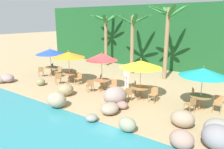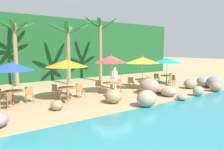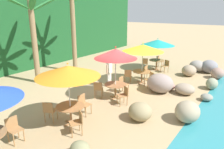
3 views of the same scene
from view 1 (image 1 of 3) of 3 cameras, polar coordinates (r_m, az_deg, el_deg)
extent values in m
plane|color=tan|center=(14.54, -1.08, -4.12)|extent=(120.00, 120.00, 0.00)
cube|color=tan|center=(14.54, -1.08, -4.11)|extent=(18.00, 5.20, 0.01)
cube|color=#194C23|center=(21.77, 13.19, 9.82)|extent=(28.00, 2.40, 6.00)
ellipsoid|color=gray|center=(10.92, -0.61, -9.06)|extent=(0.90, 1.05, 0.57)
ellipsoid|color=gray|center=(9.79, 26.49, -12.89)|extent=(1.12, 1.11, 0.80)
ellipsoid|color=gray|center=(9.33, 4.10, -13.19)|extent=(0.79, 0.63, 0.64)
ellipsoid|color=#90815B|center=(13.70, -12.26, -4.00)|extent=(0.94, 0.97, 0.75)
ellipsoid|color=#807F59|center=(16.26, -18.51, -1.95)|extent=(0.59, 0.64, 0.50)
ellipsoid|color=gray|center=(12.00, 0.81, -5.67)|extent=(1.25, 1.43, 1.02)
ellipsoid|color=#976C63|center=(11.55, 2.70, -8.16)|extent=(0.65, 0.62, 0.40)
ellipsoid|color=gray|center=(12.01, -14.55, -6.56)|extent=(1.08, 0.96, 0.86)
ellipsoid|color=gray|center=(10.27, -5.47, -11.42)|extent=(0.59, 0.57, 0.35)
ellipsoid|color=#7B6C5D|center=(18.06, -27.65, -1.30)|extent=(0.78, 0.65, 0.48)
ellipsoid|color=gray|center=(9.05, 26.38, -14.75)|extent=(1.14, 1.11, 0.92)
ellipsoid|color=gray|center=(18.07, -26.20, -0.89)|extent=(1.13, 0.93, 0.62)
ellipsoid|color=gray|center=(8.63, 18.11, -16.13)|extent=(0.90, 0.82, 0.71)
ellipsoid|color=gray|center=(10.18, 18.32, -11.14)|extent=(1.06, 0.94, 0.74)
cylinder|color=silver|center=(18.62, -16.02, 2.91)|extent=(0.04, 0.04, 2.16)
cone|color=blue|center=(18.46, -16.23, 5.88)|extent=(2.35, 2.35, 0.44)
sphere|color=blue|center=(18.42, -16.29, 6.80)|extent=(0.07, 0.07, 0.07)
cube|color=olive|center=(18.86, -15.79, -0.25)|extent=(0.60, 0.12, 0.03)
cube|color=olive|center=(18.86, -15.79, -0.25)|extent=(0.12, 0.60, 0.03)
cylinder|color=olive|center=(18.77, -15.87, 0.79)|extent=(0.09, 0.09, 0.71)
cylinder|color=olive|center=(18.69, -15.94, 1.85)|extent=(1.10, 1.10, 0.03)
cylinder|color=#9E7042|center=(17.91, -14.27, -0.23)|extent=(0.04, 0.04, 0.45)
cylinder|color=#9E7042|center=(18.18, -14.98, -0.05)|extent=(0.04, 0.04, 0.45)
cylinder|color=#9E7042|center=(18.13, -13.40, 0.00)|extent=(0.04, 0.04, 0.45)
cylinder|color=#9E7042|center=(18.40, -14.12, 0.17)|extent=(0.04, 0.04, 0.45)
cube|color=#9E7042|center=(18.10, -14.24, 0.71)|extent=(0.43, 0.43, 0.03)
cube|color=#9E7042|center=(18.17, -13.79, 1.43)|extent=(0.42, 0.05, 0.42)
cylinder|color=#9E7042|center=(19.69, -14.37, 1.09)|extent=(0.04, 0.04, 0.45)
cylinder|color=#9E7042|center=(19.36, -14.69, 0.85)|extent=(0.04, 0.04, 0.45)
cylinder|color=#9E7042|center=(19.81, -15.35, 1.10)|extent=(0.04, 0.04, 0.45)
cylinder|color=#9E7042|center=(19.48, -15.69, 0.86)|extent=(0.04, 0.04, 0.45)
cube|color=#9E7042|center=(19.53, -15.07, 1.66)|extent=(0.58, 0.58, 0.03)
cube|color=#9E7042|center=(19.56, -15.66, 2.22)|extent=(0.25, 0.38, 0.42)
cylinder|color=#9E7042|center=(18.89, -18.99, 0.18)|extent=(0.04, 0.04, 0.45)
cylinder|color=#9E7042|center=(18.91, -17.92, 0.29)|extent=(0.04, 0.04, 0.45)
cylinder|color=#9E7042|center=(18.54, -18.91, -0.07)|extent=(0.04, 0.04, 0.45)
cylinder|color=#9E7042|center=(18.57, -17.81, 0.04)|extent=(0.04, 0.04, 0.45)
cube|color=#9E7042|center=(18.67, -18.47, 0.82)|extent=(0.58, 0.58, 0.03)
cube|color=#9E7042|center=(18.44, -18.46, 1.28)|extent=(0.25, 0.38, 0.42)
cylinder|color=silver|center=(16.15, -11.37, 1.63)|extent=(0.04, 0.04, 2.24)
cone|color=orange|center=(15.96, -11.55, 5.21)|extent=(2.40, 2.40, 0.40)
sphere|color=orange|center=(15.92, -11.60, 6.21)|extent=(0.07, 0.07, 0.07)
cube|color=olive|center=(16.43, -11.18, -2.14)|extent=(0.60, 0.12, 0.03)
cube|color=olive|center=(16.43, -11.18, -2.14)|extent=(0.12, 0.60, 0.03)
cylinder|color=olive|center=(16.33, -11.24, -0.95)|extent=(0.09, 0.09, 0.71)
cylinder|color=olive|center=(16.24, -11.30, 0.26)|extent=(1.10, 1.10, 0.03)
cylinder|color=#9E7042|center=(15.56, -8.98, -2.18)|extent=(0.04, 0.04, 0.45)
cylinder|color=#9E7042|center=(15.79, -9.94, -1.96)|extent=(0.04, 0.04, 0.45)
cylinder|color=#9E7042|center=(15.81, -8.11, -1.87)|extent=(0.04, 0.04, 0.45)
cylinder|color=#9E7042|center=(16.04, -9.06, -1.67)|extent=(0.04, 0.04, 0.45)
cube|color=#9E7042|center=(15.73, -9.06, -1.08)|extent=(0.43, 0.43, 0.03)
cube|color=#9E7042|center=(15.82, -8.60, -0.24)|extent=(0.42, 0.04, 0.42)
cylinder|color=#9E7042|center=(17.22, -9.34, -0.55)|extent=(0.04, 0.04, 0.45)
cylinder|color=#9E7042|center=(16.90, -9.77, -0.86)|extent=(0.04, 0.04, 0.45)
cylinder|color=#9E7042|center=(17.35, -10.44, -0.49)|extent=(0.04, 0.04, 0.45)
cylinder|color=#9E7042|center=(17.03, -10.89, -0.79)|extent=(0.04, 0.04, 0.45)
cube|color=#9E7042|center=(17.06, -10.14, 0.11)|extent=(0.55, 0.55, 0.03)
cube|color=#9E7042|center=(17.09, -10.79, 0.77)|extent=(0.20, 0.40, 0.42)
cylinder|color=#9E7042|center=(16.38, -14.86, -1.64)|extent=(0.04, 0.04, 0.45)
cylinder|color=#9E7042|center=(16.43, -13.63, -1.51)|extent=(0.04, 0.04, 0.45)
cylinder|color=#9E7042|center=(16.04, -14.67, -1.97)|extent=(0.04, 0.04, 0.45)
cylinder|color=#9E7042|center=(16.09, -13.42, -1.84)|extent=(0.04, 0.04, 0.45)
cube|color=#9E7042|center=(16.17, -14.20, -0.92)|extent=(0.58, 0.58, 0.03)
cube|color=#9E7042|center=(15.93, -14.13, -0.43)|extent=(0.25, 0.37, 0.42)
cylinder|color=silver|center=(14.12, -2.72, 0.36)|extent=(0.04, 0.04, 2.39)
cone|color=red|center=(13.89, -2.77, 4.75)|extent=(2.09, 2.09, 0.46)
sphere|color=red|center=(13.84, -2.79, 6.01)|extent=(0.07, 0.07, 0.07)
cube|color=olive|center=(14.46, -2.66, -4.19)|extent=(0.60, 0.12, 0.03)
cube|color=olive|center=(14.46, -2.66, -4.19)|extent=(0.12, 0.60, 0.03)
cylinder|color=olive|center=(14.35, -2.68, -2.85)|extent=(0.09, 0.09, 0.71)
cylinder|color=olive|center=(14.24, -2.70, -1.48)|extent=(1.10, 1.10, 0.03)
cylinder|color=#9E7042|center=(13.70, 0.39, -4.32)|extent=(0.04, 0.04, 0.45)
cylinder|color=#9E7042|center=(13.88, -0.85, -4.06)|extent=(0.04, 0.04, 0.45)
cylinder|color=#9E7042|center=(13.98, 1.19, -3.92)|extent=(0.04, 0.04, 0.45)
cylinder|color=#9E7042|center=(14.17, -0.04, -3.67)|extent=(0.04, 0.04, 0.45)
cube|color=#9E7042|center=(13.86, 0.17, -3.05)|extent=(0.43, 0.43, 0.03)
cube|color=#9E7042|center=(13.96, 0.62, -2.08)|extent=(0.42, 0.05, 0.42)
cylinder|color=#9E7042|center=(15.34, -1.48, -2.24)|extent=(0.04, 0.04, 0.45)
cylinder|color=#9E7042|center=(15.00, -1.64, -2.63)|extent=(0.04, 0.04, 0.45)
cylinder|color=#9E7042|center=(15.39, -2.80, -2.20)|extent=(0.04, 0.04, 0.45)
cylinder|color=#9E7042|center=(15.05, -2.99, -2.59)|extent=(0.04, 0.04, 0.45)
cube|color=#9E7042|center=(15.12, -2.24, -1.54)|extent=(0.57, 0.57, 0.03)
cube|color=#9E7042|center=(15.10, -3.00, -0.81)|extent=(0.24, 0.38, 0.42)
cylinder|color=#9E7042|center=(14.27, -6.82, -3.64)|extent=(0.04, 0.04, 0.45)
cylinder|color=#9E7042|center=(14.36, -5.44, -3.49)|extent=(0.04, 0.04, 0.45)
cylinder|color=#9E7042|center=(13.95, -6.44, -4.07)|extent=(0.04, 0.04, 0.45)
cylinder|color=#9E7042|center=(14.04, -5.03, -3.91)|extent=(0.04, 0.04, 0.45)
cube|color=#9E7042|center=(14.08, -5.96, -2.85)|extent=(0.58, 0.58, 0.03)
cube|color=#9E7042|center=(13.84, -5.76, -2.31)|extent=(0.26, 0.37, 0.42)
cylinder|color=silver|center=(12.67, 7.59, -1.75)|extent=(0.04, 0.04, 2.25)
cone|color=yellow|center=(12.43, 7.74, 2.80)|extent=(2.45, 2.45, 0.41)
sphere|color=yellow|center=(12.37, 7.79, 4.09)|extent=(0.07, 0.07, 0.07)
cube|color=olive|center=(13.03, 7.42, -6.45)|extent=(0.60, 0.12, 0.03)
cube|color=olive|center=(13.03, 7.42, -6.45)|extent=(0.12, 0.60, 0.03)
cylinder|color=olive|center=(12.91, 7.47, -4.97)|extent=(0.09, 0.09, 0.71)
cylinder|color=olive|center=(12.79, 7.53, -3.48)|extent=(1.10, 1.10, 0.03)
cylinder|color=#9E7042|center=(12.37, 11.22, -6.73)|extent=(0.04, 0.04, 0.45)
cylinder|color=#9E7042|center=(12.51, 9.74, -6.41)|extent=(0.04, 0.04, 0.45)
cylinder|color=#9E7042|center=(12.68, 11.93, -6.24)|extent=(0.04, 0.04, 0.45)
cylinder|color=#9E7042|center=(12.82, 10.48, -5.93)|extent=(0.04, 0.04, 0.45)
cube|color=#9E7042|center=(12.51, 10.89, -5.30)|extent=(0.43, 0.43, 0.03)
cube|color=#9E7042|center=(12.62, 11.34, -4.21)|extent=(0.42, 0.05, 0.42)
cylinder|color=#9E7042|center=(13.94, 7.65, -4.12)|extent=(0.04, 0.04, 0.45)
cylinder|color=#9E7042|center=(13.61, 7.85, -4.60)|extent=(0.04, 0.04, 0.45)
cylinder|color=#9E7042|center=(13.90, 6.19, -4.13)|extent=(0.04, 0.04, 0.45)
cylinder|color=#9E7042|center=(13.56, 6.35, -4.61)|extent=(0.04, 0.04, 0.45)
cube|color=#9E7042|center=(13.67, 7.04, -3.41)|extent=(0.58, 0.58, 0.03)
cube|color=#9E7042|center=(13.59, 6.23, -2.63)|extent=(0.27, 0.36, 0.42)
cylinder|color=#9E7042|center=(12.66, 2.96, -5.96)|extent=(0.04, 0.04, 0.45)
cylinder|color=#9E7042|center=(12.81, 4.42, -5.74)|extent=(0.04, 0.04, 0.45)
cylinder|color=#9E7042|center=(12.36, 3.66, -6.49)|extent=(0.04, 0.04, 0.45)
cylinder|color=#9E7042|center=(12.51, 5.15, -6.26)|extent=(0.04, 0.04, 0.45)
cube|color=#9E7042|center=(12.50, 4.07, -5.08)|extent=(0.58, 0.58, 0.03)
cube|color=#9E7042|center=(12.27, 4.49, -4.51)|extent=(0.26, 0.37, 0.42)
cylinder|color=silver|center=(12.12, 22.74, -3.85)|extent=(0.04, 0.04, 2.13)
cone|color=teal|center=(11.87, 23.20, 0.59)|extent=(2.43, 2.43, 0.42)
sphere|color=teal|center=(11.81, 23.34, 1.96)|extent=(0.07, 0.07, 0.07)
cube|color=olive|center=(12.48, 22.27, -8.44)|extent=(0.60, 0.12, 0.03)
cube|color=olive|center=(12.48, 22.27, -8.44)|extent=(0.12, 0.60, 0.03)
cylinder|color=olive|center=(12.35, 22.43, -6.92)|extent=(0.09, 0.09, 0.71)
cylinder|color=olive|center=(12.23, 22.59, -5.37)|extent=(1.10, 1.10, 0.03)
cylinder|color=#9E7042|center=(12.14, 27.02, -8.55)|extent=(0.04, 0.04, 0.45)
cylinder|color=#9E7042|center=(12.16, 25.34, -8.30)|extent=(0.04, 0.04, 0.45)
cylinder|color=#9E7042|center=(12.47, 27.19, -7.96)|extent=(0.04, 0.04, 0.45)
cylinder|color=#9E7042|center=(12.49, 25.56, -7.73)|extent=(0.04, 0.04, 0.45)
cube|color=#9E7042|center=(12.23, 26.40, -7.09)|extent=(0.44, 0.44, 0.03)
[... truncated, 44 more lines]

